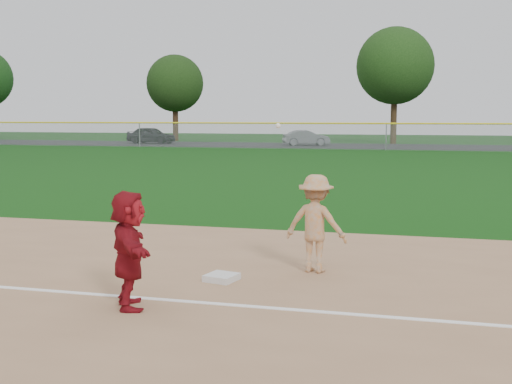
% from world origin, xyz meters
% --- Properties ---
extents(ground, '(160.00, 160.00, 0.00)m').
position_xyz_m(ground, '(0.00, 0.00, 0.00)').
color(ground, '#0E3C0B').
rests_on(ground, ground).
extents(foul_line, '(60.00, 0.10, 0.01)m').
position_xyz_m(foul_line, '(0.00, -0.80, 0.03)').
color(foul_line, white).
rests_on(foul_line, infield_dirt).
extents(parking_asphalt, '(120.00, 10.00, 0.01)m').
position_xyz_m(parking_asphalt, '(0.00, 46.00, 0.01)').
color(parking_asphalt, black).
rests_on(parking_asphalt, ground).
extents(first_base, '(0.54, 0.54, 0.10)m').
position_xyz_m(first_base, '(-0.27, 0.42, 0.07)').
color(first_base, silver).
rests_on(first_base, infield_dirt).
extents(base_runner, '(1.11, 1.52, 1.59)m').
position_xyz_m(base_runner, '(-1.04, -1.23, 0.81)').
color(base_runner, maroon).
rests_on(base_runner, infield_dirt).
extents(car_left, '(4.72, 2.31, 1.55)m').
position_xyz_m(car_left, '(-21.75, 46.28, 0.78)').
color(car_left, black).
rests_on(car_left, parking_asphalt).
extents(car_mid, '(4.24, 2.75, 1.32)m').
position_xyz_m(car_mid, '(-7.16, 46.14, 0.67)').
color(car_mid, slate).
rests_on(car_mid, parking_asphalt).
extents(first_base_play, '(1.13, 0.99, 2.45)m').
position_xyz_m(first_base_play, '(1.05, 1.38, 0.83)').
color(first_base_play, '#A0A0A3').
rests_on(first_base_play, infield_dirt).
extents(outfield_fence, '(110.00, 0.12, 110.00)m').
position_xyz_m(outfield_fence, '(0.00, 40.00, 1.96)').
color(outfield_fence, '#999EA0').
rests_on(outfield_fence, ground).
extents(tree_1, '(5.80, 5.80, 8.75)m').
position_xyz_m(tree_1, '(-22.00, 53.00, 5.83)').
color(tree_1, '#331F12').
rests_on(tree_1, ground).
extents(tree_2, '(7.00, 7.00, 10.58)m').
position_xyz_m(tree_2, '(0.00, 51.50, 7.06)').
color(tree_2, '#312211').
rests_on(tree_2, ground).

